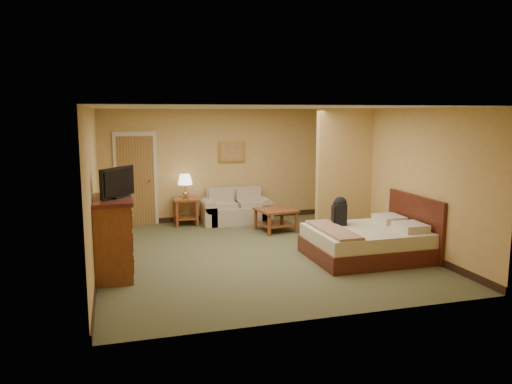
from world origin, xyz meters
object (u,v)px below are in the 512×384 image
object	(u,v)px
coffee_table	(276,215)
bed	(369,241)
loveseat	(236,212)
dresser	(113,237)

from	to	relation	value
coffee_table	bed	world-z (taller)	bed
bed	coffee_table	bearing A→B (deg)	112.34
coffee_table	bed	distance (m)	2.51
loveseat	bed	xyz separation A→B (m)	(1.57, -3.38, 0.03)
loveseat	coffee_table	size ratio (longest dim) A/B	1.82
coffee_table	dresser	size ratio (longest dim) A/B	0.70
coffee_table	bed	size ratio (longest dim) A/B	0.44
coffee_table	dresser	world-z (taller)	dresser
loveseat	coffee_table	world-z (taller)	loveseat
bed	dresser	bearing A→B (deg)	177.27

